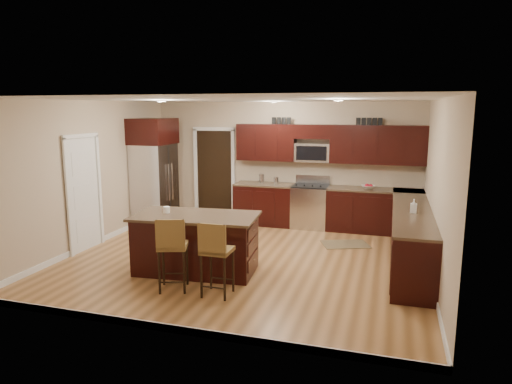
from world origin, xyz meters
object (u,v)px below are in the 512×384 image
(stool_mid, at_px, (172,246))
(stool_right, at_px, (215,250))
(island, at_px, (196,245))
(refrigerator, at_px, (154,171))
(range, at_px, (310,206))

(stool_mid, relative_size, stool_right, 1.01)
(island, xyz_separation_m, refrigerator, (-2.06, 2.42, 0.78))
(stool_right, distance_m, refrigerator, 4.28)
(stool_mid, bearing_deg, range, 54.53)
(island, distance_m, refrigerator, 3.27)
(range, xyz_separation_m, stool_mid, (-1.23, -4.07, 0.20))
(range, distance_m, stool_mid, 4.26)
(refrigerator, bearing_deg, stool_mid, -57.57)
(island, height_order, stool_right, stool_right)
(stool_right, bearing_deg, island, 128.51)
(stool_mid, height_order, stool_right, stool_mid)
(range, bearing_deg, refrigerator, -166.08)
(range, height_order, refrigerator, refrigerator)
(refrigerator, bearing_deg, stool_right, -50.15)
(stool_right, bearing_deg, refrigerator, 130.09)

